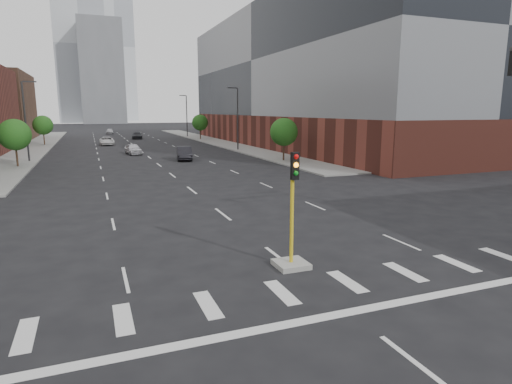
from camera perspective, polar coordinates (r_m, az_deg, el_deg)
sidewalk_left_far at (r=79.59m, az=-27.12°, el=5.51°), size 5.00×92.00×0.15m
sidewalk_right_far at (r=82.13m, az=-5.73°, el=6.77°), size 5.00×92.00×0.15m
building_right_main at (r=74.61m, az=8.31°, el=14.71°), size 24.00×70.00×22.00m
tower_left at (r=226.84m, az=-22.36°, el=17.48°), size 22.00×22.00×70.00m
tower_right at (r=267.67m, az=-18.27°, el=17.69°), size 20.00×20.00×80.00m
tower_mid at (r=205.70m, az=-19.87°, el=14.76°), size 18.00×18.00×44.00m
median_traffic_signal at (r=16.27m, az=4.79°, el=-6.74°), size 1.20×1.20×4.40m
streetlight_right_a at (r=63.29m, az=-2.54°, el=10.08°), size 1.60×0.22×9.07m
streetlight_right_b at (r=97.10m, az=-9.28°, el=10.23°), size 1.60×0.22×9.07m
streetlight_left at (r=55.36m, az=-28.33°, el=8.70°), size 1.60×0.22×9.07m
tree_left_near at (r=50.53m, az=-29.50°, el=6.66°), size 3.20×3.20×4.85m
tree_left_far at (r=80.32m, az=-26.55°, el=7.98°), size 3.20×3.20×4.85m
tree_right_near at (r=49.62m, az=3.74°, el=7.98°), size 3.20×3.20×4.85m
tree_right_far at (r=87.51m, az=-7.48°, el=9.16°), size 3.20×3.20×4.85m
car_near_left at (r=60.07m, az=-16.06°, el=5.54°), size 2.21×4.45×1.46m
car_mid_right at (r=51.94m, az=-9.55°, el=5.11°), size 2.42×5.05×1.60m
car_far_left at (r=77.56m, az=-19.27°, el=6.44°), size 2.32×4.99×1.39m
car_deep_right at (r=92.41m, az=-15.56°, el=7.28°), size 2.60×5.06×1.40m
car_distant at (r=113.27m, az=-18.93°, el=7.67°), size 1.94×4.05×1.34m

